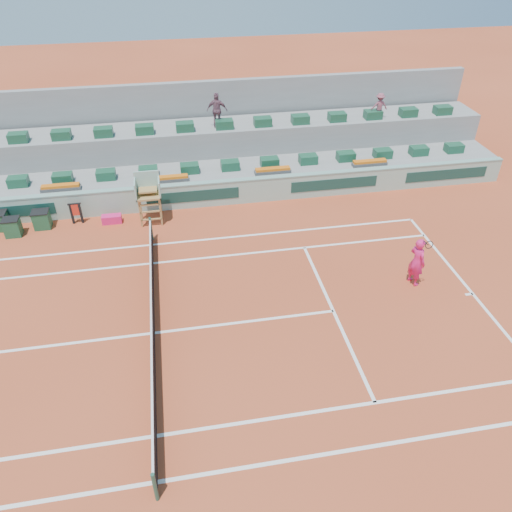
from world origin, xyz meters
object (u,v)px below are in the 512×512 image
object	(u,v)px
player_bag	(112,219)
tennis_player	(417,261)
umpire_chair	(148,191)
drink_cooler_a	(42,219)

from	to	relation	value
player_bag	tennis_player	world-z (taller)	tennis_player
umpire_chair	tennis_player	bearing A→B (deg)	-32.96
player_bag	umpire_chair	world-z (taller)	umpire_chair
drink_cooler_a	tennis_player	xyz separation A→B (m)	(14.79, -6.74, 0.59)
umpire_chair	player_bag	bearing A→B (deg)	174.83
umpire_chair	tennis_player	size ratio (longest dim) A/B	1.05
tennis_player	drink_cooler_a	bearing A→B (deg)	155.51
umpire_chair	drink_cooler_a	size ratio (longest dim) A/B	2.86
player_bag	drink_cooler_a	distance (m)	3.06
player_bag	tennis_player	distance (m)	13.49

